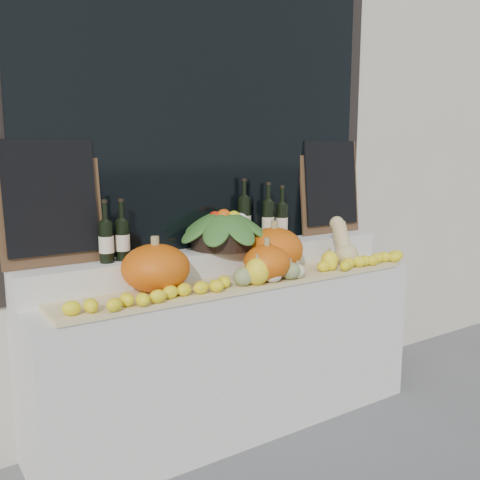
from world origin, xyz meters
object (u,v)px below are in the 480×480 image
produce_bowl (224,229)px  wine_bottle_tall (244,220)px  pumpkin_left (156,268)px  pumpkin_right (274,249)px  butternut_squash (343,245)px

produce_bowl → wine_bottle_tall: (0.18, 0.06, 0.03)m
pumpkin_left → produce_bowl: size_ratio=0.59×
pumpkin_left → produce_bowl: bearing=20.8°
wine_bottle_tall → pumpkin_right: bearing=-76.3°
pumpkin_left → wine_bottle_tall: (0.70, 0.26, 0.16)m
pumpkin_left → pumpkin_right: 0.76m
pumpkin_right → pumpkin_left: bearing=-178.0°
produce_bowl → wine_bottle_tall: wine_bottle_tall is taller
pumpkin_right → produce_bowl: (-0.24, 0.17, 0.12)m
pumpkin_left → wine_bottle_tall: bearing=20.0°
produce_bowl → pumpkin_right: bearing=-36.0°
pumpkin_right → wine_bottle_tall: (-0.06, 0.23, 0.15)m
butternut_squash → produce_bowl: (-0.70, 0.26, 0.13)m
pumpkin_right → produce_bowl: 0.32m
pumpkin_left → wine_bottle_tall: size_ratio=0.88×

